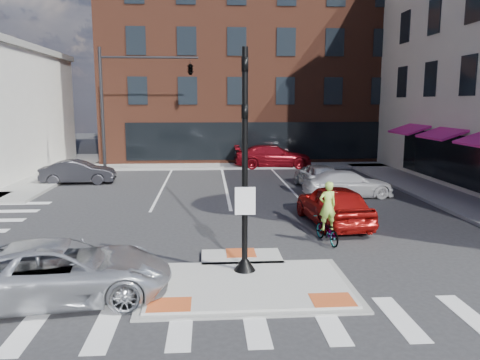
{
  "coord_description": "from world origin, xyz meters",
  "views": [
    {
      "loc": [
        -0.98,
        -11.88,
        4.72
      ],
      "look_at": [
        0.14,
        4.25,
        2.0
      ],
      "focal_mm": 35.0,
      "sensor_mm": 36.0,
      "label": 1
    }
  ],
  "objects": [
    {
      "name": "ground",
      "position": [
        0.0,
        0.0,
        0.0
      ],
      "size": [
        120.0,
        120.0,
        0.0
      ],
      "primitive_type": "plane",
      "color": "#28282B",
      "rests_on": "ground"
    },
    {
      "name": "refuge_island",
      "position": [
        0.0,
        -0.26,
        0.05
      ],
      "size": [
        5.4,
        4.65,
        0.13
      ],
      "color": "gray",
      "rests_on": "ground"
    },
    {
      "name": "sidewalk_e",
      "position": [
        10.8,
        10.0,
        0.07
      ],
      "size": [
        3.0,
        24.0,
        0.15
      ],
      "primitive_type": "cube",
      "color": "gray",
      "rests_on": "ground"
    },
    {
      "name": "sidewalk_n",
      "position": [
        3.0,
        22.0,
        0.07
      ],
      "size": [
        26.0,
        3.0,
        0.15
      ],
      "primitive_type": "cube",
      "color": "gray",
      "rests_on": "ground"
    },
    {
      "name": "building_n",
      "position": [
        3.0,
        31.99,
        7.8
      ],
      "size": [
        24.4,
        18.4,
        15.5
      ],
      "color": "#54281A",
      "rests_on": "ground"
    },
    {
      "name": "building_far_left",
      "position": [
        -4.0,
        52.0,
        5.0
      ],
      "size": [
        10.0,
        12.0,
        10.0
      ],
      "primitive_type": "cube",
      "color": "slate",
      "rests_on": "ground"
    },
    {
      "name": "building_far_right",
      "position": [
        9.0,
        54.0,
        6.0
      ],
      "size": [
        12.0,
        12.0,
        12.0
      ],
      "primitive_type": "cube",
      "color": "brown",
      "rests_on": "ground"
    },
    {
      "name": "signal_pole",
      "position": [
        0.0,
        0.4,
        2.36
      ],
      "size": [
        0.6,
        0.6,
        5.98
      ],
      "color": "black",
      "rests_on": "refuge_island"
    },
    {
      "name": "mast_arm_signal",
      "position": [
        -3.47,
        18.0,
        6.21
      ],
      "size": [
        6.1,
        2.24,
        8.0
      ],
      "color": "black",
      "rests_on": "ground"
    },
    {
      "name": "silver_suv",
      "position": [
        -4.5,
        -1.0,
        0.72
      ],
      "size": [
        5.5,
        3.13,
        1.45
      ],
      "primitive_type": "imported",
      "rotation": [
        0.0,
        0.0,
        1.72
      ],
      "color": "silver",
      "rests_on": "ground"
    },
    {
      "name": "red_sedan",
      "position": [
        3.85,
        5.48,
        0.79
      ],
      "size": [
        2.33,
        4.82,
        1.58
      ],
      "primitive_type": "imported",
      "rotation": [
        0.0,
        0.0,
        3.24
      ],
      "color": "#9B100E",
      "rests_on": "ground"
    },
    {
      "name": "white_pickup",
      "position": [
        6.0,
        10.65,
        0.66
      ],
      "size": [
        4.66,
        2.19,
        1.31
      ],
      "primitive_type": "imported",
      "rotation": [
        0.0,
        0.0,
        1.65
      ],
      "color": "silver",
      "rests_on": "ground"
    },
    {
      "name": "bg_car_dark",
      "position": [
        -8.5,
        15.51,
        0.68
      ],
      "size": [
        4.23,
        1.7,
        1.37
      ],
      "primitive_type": "imported",
      "rotation": [
        0.0,
        0.0,
        1.63
      ],
      "color": "#232227",
      "rests_on": "ground"
    },
    {
      "name": "bg_car_silver",
      "position": [
        5.0,
        13.0,
        0.71
      ],
      "size": [
        2.17,
        4.35,
        1.42
      ],
      "primitive_type": "imported",
      "rotation": [
        0.0,
        0.0,
        3.26
      ],
      "color": "#B0B3B8",
      "rests_on": "ground"
    },
    {
      "name": "bg_car_red",
      "position": [
        3.72,
        21.5,
        0.81
      ],
      "size": [
        5.62,
        2.37,
        1.62
      ],
      "primitive_type": "imported",
      "rotation": [
        0.0,
        0.0,
        1.55
      ],
      "color": "maroon",
      "rests_on": "ground"
    },
    {
      "name": "cyclist",
      "position": [
        3.0,
        3.15,
        0.71
      ],
      "size": [
        0.88,
        1.72,
        2.1
      ],
      "rotation": [
        0.0,
        0.0,
        3.33
      ],
      "color": "#3F3F44",
      "rests_on": "ground"
    }
  ]
}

